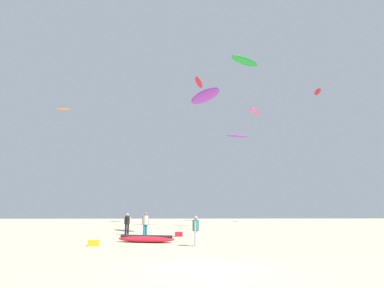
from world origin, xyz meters
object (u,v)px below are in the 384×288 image
Objects in this scene: kite_grounded_near at (146,239)px; kite_aloft_6 at (255,111)px; person_left at (145,222)px; kite_aloft_4 at (63,109)px; kite_aloft_2 at (199,82)px; kite_aloft_1 at (245,61)px; kite_aloft_5 at (318,92)px; gear_bag at (179,234)px; person_foreground at (196,228)px; kite_aloft_3 at (237,136)px; person_midground at (127,222)px; kite_aloft_0 at (205,96)px; cooler_box at (94,243)px.

kite_grounded_near is 0.90× the size of kite_aloft_6.
kite_aloft_4 is at bearing -10.25° from person_left.
kite_grounded_near is 35.67m from kite_aloft_2.
kite_aloft_5 reaches higher than kite_aloft_1.
kite_aloft_4 is at bearing 128.82° from gear_bag.
kite_aloft_6 reaches higher than person_foreground.
kite_aloft_1 is 9.97m from kite_aloft_3.
kite_aloft_2 is at bearing 99.34° from person_foreground.
person_foreground is 0.39× the size of kite_aloft_6.
person_left is 2.63m from gear_bag.
person_midground is 0.95× the size of person_left.
kite_aloft_6 is at bearing 64.74° from gear_bag.
person_foreground is at bearing -111.14° from kite_aloft_1.
person_left is at bearing 131.88° from person_foreground.
kite_aloft_1 is 1.95× the size of kite_aloft_4.
kite_aloft_3 is at bearing 64.40° from kite_aloft_0.
person_foreground is 39.56m from kite_aloft_4.
cooler_box is 0.14× the size of kite_aloft_6.
kite_aloft_0 reaches higher than person_left.
kite_aloft_6 reaches higher than kite_aloft_0.
kite_aloft_2 is (1.76, 29.44, 21.57)m from person_foreground.
kite_aloft_3 reaches higher than person_foreground.
kite_aloft_6 is (17.24, 32.98, 18.65)m from cooler_box.
kite_aloft_6 is at bearing -35.37° from person_midground.
person_foreground is 3.59m from kite_grounded_near.
kite_aloft_4 is at bearing 121.73° from kite_grounded_near.
person_left is 4.39m from kite_grounded_near.
cooler_box is 37.55m from kite_aloft_2.
kite_aloft_3 is at bearing 62.04° from kite_grounded_near.
cooler_box is 37.34m from kite_aloft_4.
person_midground is 2.91× the size of cooler_box.
gear_bag is 0.14× the size of kite_aloft_0.
kite_aloft_0 is 27.42m from kite_aloft_6.
gear_bag is at bearing 112.20° from person_foreground.
gear_bag is at bearing -117.64° from person_midground.
kite_aloft_1 is 29.54m from kite_aloft_4.
kite_aloft_5 reaches higher than kite_aloft_0.
kite_aloft_2 reaches higher than kite_aloft_0.
cooler_box is (-0.30, -7.97, -0.79)m from person_midground.
kite_aloft_4 is (-25.83, 11.31, 7.08)m from kite_aloft_3.
kite_aloft_0 is 1.81× the size of kite_aloft_4.
person_left is 35.64m from kite_aloft_6.
kite_aloft_6 is at bearing 64.77° from kite_grounded_near.
cooler_box is 0.13× the size of kite_aloft_1.
person_left is 6.50m from cooler_box.
kite_aloft_4 reaches higher than kite_aloft_0.
person_midground reaches higher than kite_grounded_near.
kite_aloft_3 is 17.87m from kite_aloft_6.
kite_aloft_3 is 0.66× the size of kite_aloft_6.
gear_bag is 12.31m from kite_aloft_0.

